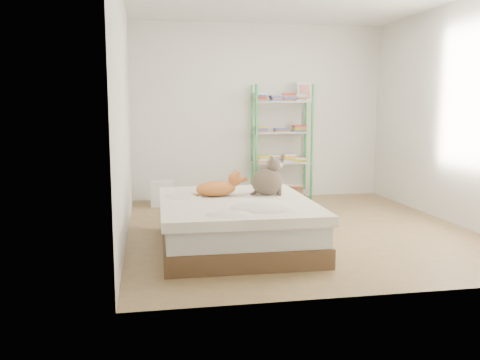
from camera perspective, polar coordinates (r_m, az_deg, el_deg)
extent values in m
cube|color=#997C48|center=(5.86, 6.49, -5.43)|extent=(3.80, 4.20, 0.01)
cube|color=white|center=(7.73, 2.13, 7.64)|extent=(3.80, 0.01, 2.60)
cube|color=white|center=(3.74, 16.17, 6.72)|extent=(3.80, 0.01, 2.60)
cube|color=white|center=(5.45, -12.93, 7.20)|extent=(0.01, 4.20, 2.60)
cube|color=white|center=(6.51, 23.04, 6.89)|extent=(0.01, 4.20, 2.60)
cube|color=brown|center=(5.10, -0.51, -6.41)|extent=(1.47, 1.83, 0.18)
cube|color=silver|center=(5.05, -0.51, -4.34)|extent=(1.43, 1.77, 0.20)
cube|color=white|center=(5.02, -0.51, -2.73)|extent=(1.50, 1.86, 0.09)
cylinder|color=green|center=(7.35, 1.83, 4.10)|extent=(0.04, 0.04, 1.70)
cylinder|color=green|center=(7.66, 1.33, 4.27)|extent=(0.04, 0.04, 1.70)
cylinder|color=green|center=(7.57, 8.07, 4.14)|extent=(0.04, 0.04, 1.70)
cylinder|color=green|center=(7.87, 7.34, 4.31)|extent=(0.04, 0.04, 1.70)
cube|color=#B3B3B3|center=(7.69, 4.61, -1.37)|extent=(0.86, 0.34, 0.02)
cube|color=#B3B3B3|center=(7.63, 4.65, 1.96)|extent=(0.86, 0.34, 0.02)
cube|color=#B3B3B3|center=(7.59, 4.69, 5.34)|extent=(0.86, 0.34, 0.02)
cube|color=#B3B3B3|center=(7.59, 4.73, 8.74)|extent=(0.86, 0.34, 0.02)
cube|color=#B93B34|center=(7.68, 4.62, -0.95)|extent=(0.20, 0.16, 0.09)
cube|color=#B93B34|center=(7.55, 2.46, 2.36)|extent=(0.20, 0.16, 0.09)
cube|color=#B93B34|center=(7.60, 3.93, 2.38)|extent=(0.20, 0.16, 0.09)
cube|color=#B93B34|center=(7.65, 5.38, 2.40)|extent=(0.20, 0.16, 0.09)
cube|color=#B93B34|center=(7.71, 6.82, 2.42)|extent=(0.20, 0.16, 0.09)
cube|color=#B93B34|center=(7.52, 2.48, 5.77)|extent=(0.20, 0.16, 0.09)
cube|color=#B93B34|center=(7.59, 4.70, 5.77)|extent=(0.20, 0.16, 0.09)
cube|color=#B93B34|center=(7.67, 6.87, 5.77)|extent=(0.20, 0.16, 0.09)
cube|color=#B93B34|center=(7.51, 2.50, 9.20)|extent=(0.20, 0.16, 0.09)
cube|color=#B93B34|center=(7.56, 4.00, 9.18)|extent=(0.20, 0.16, 0.09)
cube|color=#B93B34|center=(7.61, 5.47, 9.16)|extent=(0.20, 0.16, 0.09)
cube|color=#B93B34|center=(7.67, 6.93, 9.13)|extent=(0.20, 0.16, 0.09)
cube|color=white|center=(7.74, 7.26, 9.82)|extent=(0.22, 0.09, 0.28)
cube|color=red|center=(7.72, 7.28, 9.82)|extent=(0.17, 0.06, 0.21)
cube|color=tan|center=(6.76, 4.84, -2.13)|extent=(0.53, 0.45, 0.33)
cube|color=#4A237E|center=(6.59, 5.52, -2.47)|extent=(0.28, 0.05, 0.07)
cube|color=tan|center=(6.56, 5.28, -1.00)|extent=(0.49, 0.21, 0.11)
cube|color=white|center=(7.17, -8.76, -1.63)|extent=(0.31, 0.27, 0.32)
cube|color=white|center=(7.15, -8.79, -0.24)|extent=(0.34, 0.31, 0.03)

